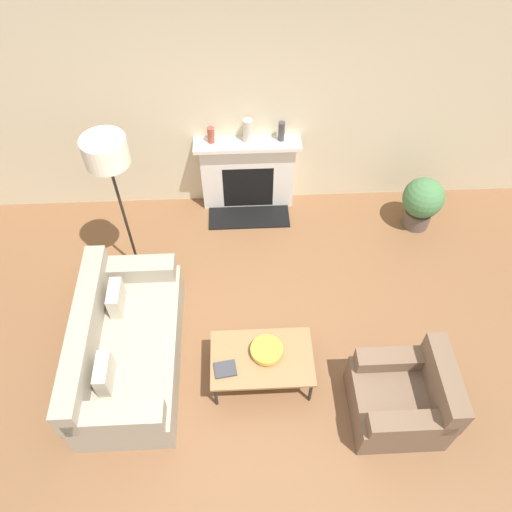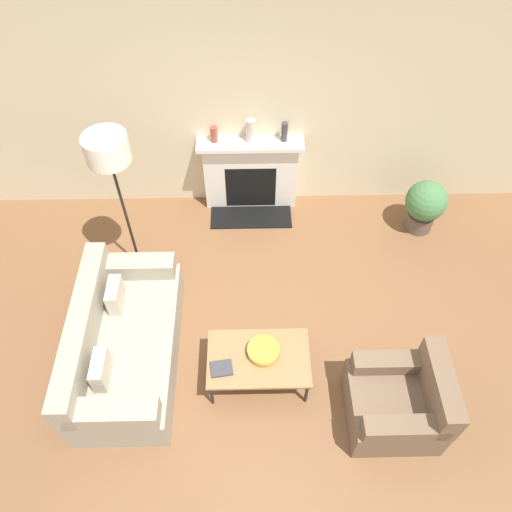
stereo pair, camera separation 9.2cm
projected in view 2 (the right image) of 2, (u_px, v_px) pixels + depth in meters
name	position (u px, v px, depth m)	size (l,w,h in m)	color
ground_plane	(246.00, 384.00, 4.98)	(18.00, 18.00, 0.00)	brown
wall_back	(242.00, 101.00, 5.58)	(18.00, 0.06, 2.90)	beige
fireplace	(251.00, 175.00, 6.23)	(1.27, 0.59, 1.00)	silver
couch	(123.00, 344.00, 4.93)	(0.93, 1.81, 0.80)	#9E937F
armchair_near	(400.00, 402.00, 4.55)	(0.83, 0.79, 0.80)	brown
coffee_table	(259.00, 359.00, 4.76)	(0.98, 0.62, 0.39)	olive
bowl	(263.00, 350.00, 4.73)	(0.31, 0.31, 0.08)	gold
book	(222.00, 368.00, 4.66)	(0.22, 0.19, 0.02)	#38383D
floor_lamp	(110.00, 160.00, 4.70)	(0.42, 0.42, 1.87)	black
mantel_vase_left	(214.00, 134.00, 5.76)	(0.08, 0.08, 0.20)	brown
mantel_vase_center_left	(251.00, 131.00, 5.73)	(0.11, 0.11, 0.29)	beige
mantel_vase_center_right	(284.00, 132.00, 5.75)	(0.08, 0.08, 0.24)	#3D383D
potted_plant	(425.00, 204.00, 6.03)	(0.50, 0.50, 0.70)	brown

